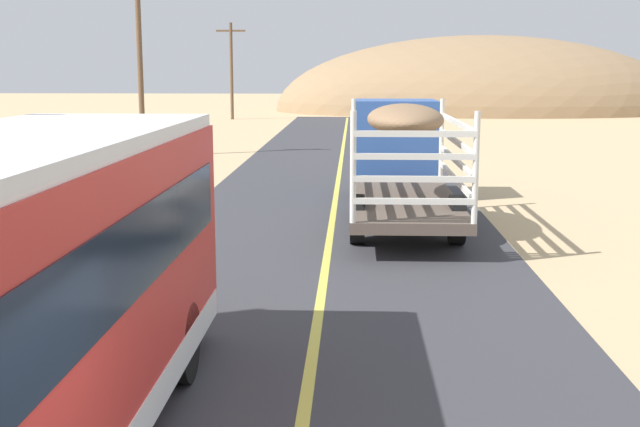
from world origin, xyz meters
The scene contains 4 objects.
livestock_truck centered at (1.72, 17.27, 1.79)m, with size 2.53×9.70×3.02m.
power_pole_mid centered at (-8.80, 30.50, 4.38)m, with size 2.20×0.24×8.17m.
power_pole_far centered at (-8.80, 56.87, 3.89)m, with size 2.20×0.24×7.22m.
distant_hill centered at (11.96, 69.91, 0.00)m, with size 37.22×23.45×13.57m, color #957553.
Camera 1 is at (0.54, -4.74, 3.85)m, focal length 45.22 mm.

